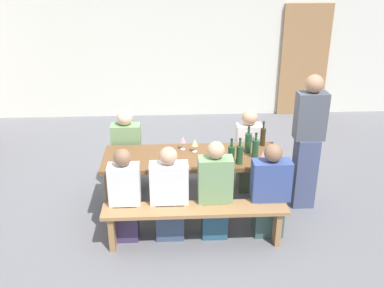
{
  "coord_description": "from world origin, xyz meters",
  "views": [
    {
      "loc": [
        -0.24,
        -4.6,
        2.92
      ],
      "look_at": [
        0.0,
        0.0,
        0.9
      ],
      "focal_mm": 40.76,
      "sensor_mm": 36.0,
      "label": 1
    }
  ],
  "objects": [
    {
      "name": "wine_bottle_0",
      "position": [
        0.67,
        0.07,
        0.87
      ],
      "size": [
        0.08,
        0.08,
        0.32
      ],
      "color": "#234C2D",
      "rests_on": "tasting_table"
    },
    {
      "name": "seated_guest_near_0",
      "position": [
        -0.75,
        -0.51,
        0.51
      ],
      "size": [
        0.33,
        0.24,
        1.08
      ],
      "rotation": [
        0.0,
        0.0,
        1.57
      ],
      "color": "#3F3258",
      "rests_on": "ground"
    },
    {
      "name": "wine_bottle_2",
      "position": [
        0.73,
        -0.08,
        0.87
      ],
      "size": [
        0.07,
        0.07,
        0.31
      ],
      "color": "#234C2D",
      "rests_on": "tasting_table"
    },
    {
      "name": "ground_plane",
      "position": [
        0.0,
        0.0,
        0.0
      ],
      "size": [
        24.0,
        24.0,
        0.0
      ],
      "primitive_type": "plane",
      "color": "slate"
    },
    {
      "name": "seated_guest_far_1",
      "position": [
        0.76,
        0.51,
        0.54
      ],
      "size": [
        0.32,
        0.24,
        1.13
      ],
      "rotation": [
        0.0,
        0.0,
        -1.57
      ],
      "color": "#47563B",
      "rests_on": "ground"
    },
    {
      "name": "standing_host",
      "position": [
        1.39,
        0.09,
        0.82
      ],
      "size": [
        0.35,
        0.24,
        1.68
      ],
      "rotation": [
        0.0,
        0.0,
        3.14
      ],
      "color": "#444D71",
      "rests_on": "ground"
    },
    {
      "name": "seated_guest_near_2",
      "position": [
        0.22,
        -0.51,
        0.54
      ],
      "size": [
        0.37,
        0.24,
        1.14
      ],
      "rotation": [
        0.0,
        0.0,
        1.57
      ],
      "color": "#29546E",
      "rests_on": "ground"
    },
    {
      "name": "seated_guest_near_3",
      "position": [
        0.83,
        -0.51,
        0.52
      ],
      "size": [
        0.42,
        0.24,
        1.1
      ],
      "rotation": [
        0.0,
        0.0,
        1.57
      ],
      "color": "#385552",
      "rests_on": "ground"
    },
    {
      "name": "wine_bottle_1",
      "position": [
        0.42,
        -0.24,
        0.86
      ],
      "size": [
        0.08,
        0.08,
        0.31
      ],
      "color": "#194723",
      "rests_on": "tasting_table"
    },
    {
      "name": "seated_guest_far_0",
      "position": [
        -0.81,
        0.51,
        0.55
      ],
      "size": [
        0.37,
        0.24,
        1.15
      ],
      "rotation": [
        0.0,
        0.0,
        -1.57
      ],
      "color": "#4E4B6B",
      "rests_on": "ground"
    },
    {
      "name": "wine_glass_1",
      "position": [
        0.21,
        -0.04,
        0.86
      ],
      "size": [
        0.07,
        0.07,
        0.15
      ],
      "color": "silver",
      "rests_on": "tasting_table"
    },
    {
      "name": "seated_guest_near_1",
      "position": [
        -0.27,
        -0.51,
        0.51
      ],
      "size": [
        0.41,
        0.24,
        1.09
      ],
      "rotation": [
        0.0,
        0.0,
        1.57
      ],
      "color": "#3B4D6C",
      "rests_on": "ground"
    },
    {
      "name": "wooden_door",
      "position": [
        2.31,
        3.46,
        1.05
      ],
      "size": [
        0.9,
        0.06,
        2.1
      ],
      "primitive_type": "cube",
      "color": "#9E7247",
      "rests_on": "ground"
    },
    {
      "name": "wine_glass_0",
      "position": [
        -0.1,
        0.19,
        0.87
      ],
      "size": [
        0.07,
        0.07,
        0.17
      ],
      "color": "silver",
      "rests_on": "tasting_table"
    },
    {
      "name": "tasting_table",
      "position": [
        0.0,
        0.0,
        0.67
      ],
      "size": [
        2.08,
        0.71,
        0.75
      ],
      "color": "brown",
      "rests_on": "ground"
    },
    {
      "name": "bench_near",
      "position": [
        0.0,
        -0.66,
        0.36
      ],
      "size": [
        1.98,
        0.3,
        0.45
      ],
      "color": "#9E7247",
      "rests_on": "ground"
    },
    {
      "name": "wine_glass_3",
      "position": [
        0.04,
        0.11,
        0.87
      ],
      "size": [
        0.08,
        0.08,
        0.16
      ],
      "color": "silver",
      "rests_on": "tasting_table"
    },
    {
      "name": "wine_bottle_4",
      "position": [
        0.52,
        -0.23,
        0.87
      ],
      "size": [
        0.07,
        0.07,
        0.31
      ],
      "color": "#234C2D",
      "rests_on": "tasting_table"
    },
    {
      "name": "back_wall",
      "position": [
        0.0,
        3.6,
        1.6
      ],
      "size": [
        14.0,
        0.2,
        3.2
      ],
      "primitive_type": "cube",
      "color": "silver",
      "rests_on": "ground"
    },
    {
      "name": "bench_far",
      "position": [
        0.0,
        0.66,
        0.36
      ],
      "size": [
        1.98,
        0.3,
        0.45
      ],
      "color": "#9E7247",
      "rests_on": "ground"
    },
    {
      "name": "wine_bottle_3",
      "position": [
        0.88,
        0.26,
        0.87
      ],
      "size": [
        0.06,
        0.06,
        0.32
      ],
      "color": "#332814",
      "rests_on": "tasting_table"
    },
    {
      "name": "wine_glass_2",
      "position": [
        0.78,
        -0.24,
        0.86
      ],
      "size": [
        0.08,
        0.08,
        0.16
      ],
      "color": "silver",
      "rests_on": "tasting_table"
    }
  ]
}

